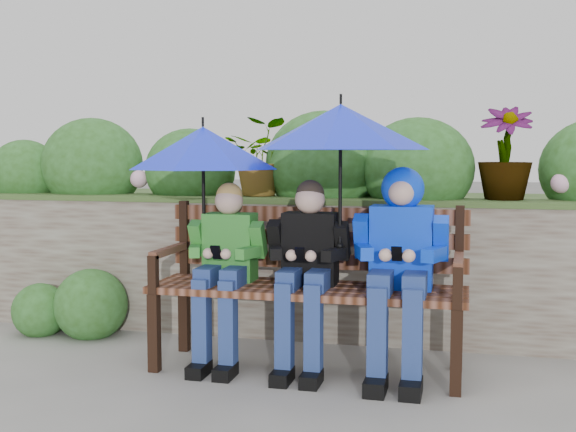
% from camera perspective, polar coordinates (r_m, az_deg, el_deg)
% --- Properties ---
extents(ground, '(60.00, 60.00, 0.00)m').
position_cam_1_polar(ground, '(4.75, -0.30, -11.59)').
color(ground, slate).
rests_on(ground, ground).
extents(garden_backdrop, '(8.00, 2.87, 1.73)m').
position_cam_1_polar(garden_backdrop, '(6.19, 3.32, -2.22)').
color(garden_backdrop, brown).
rests_on(garden_backdrop, ground).
extents(park_bench, '(1.96, 0.57, 1.03)m').
position_cam_1_polar(park_bench, '(4.56, 1.72, -4.72)').
color(park_bench, black).
rests_on(park_bench, ground).
extents(boy_left, '(0.48, 0.56, 1.17)m').
position_cam_1_polar(boy_left, '(4.60, -4.98, -3.62)').
color(boy_left, '#30732B').
rests_on(boy_left, ground).
extents(boy_middle, '(0.50, 0.58, 1.19)m').
position_cam_1_polar(boy_middle, '(4.45, 1.50, -3.76)').
color(boy_middle, black).
rests_on(boy_middle, ground).
extents(boy_right, '(0.56, 0.68, 1.27)m').
position_cam_1_polar(boy_right, '(4.36, 8.85, -2.92)').
color(boy_right, blue).
rests_on(boy_right, ground).
extents(umbrella_left, '(0.98, 0.98, 0.83)m').
position_cam_1_polar(umbrella_left, '(4.64, -6.73, 5.36)').
color(umbrella_left, '#0F25ED').
rests_on(umbrella_left, ground).
extents(umbrella_right, '(1.06, 1.06, 0.94)m').
position_cam_1_polar(umbrella_right, '(4.36, 4.18, 7.02)').
color(umbrella_right, '#0F25ED').
rests_on(umbrella_right, ground).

